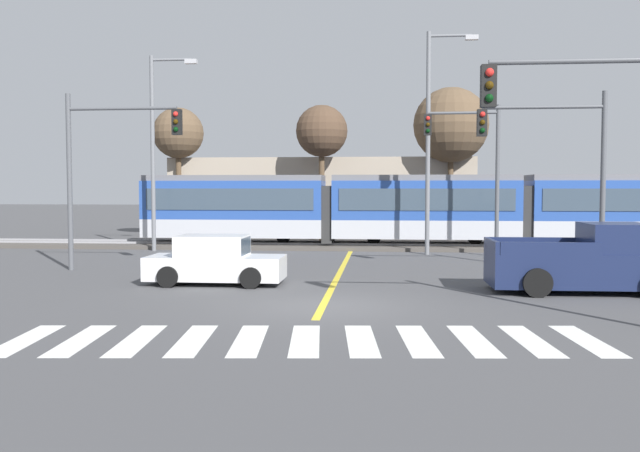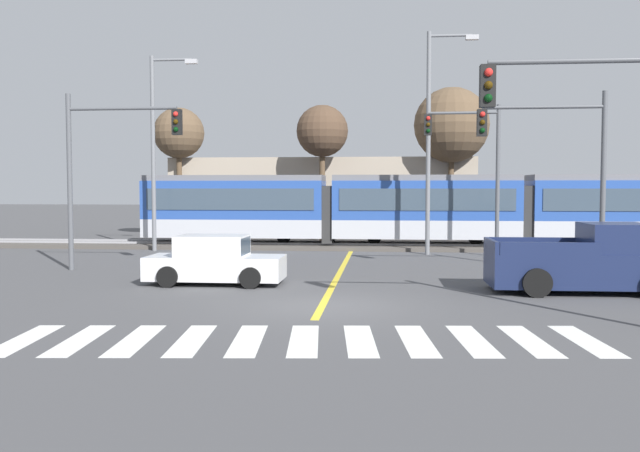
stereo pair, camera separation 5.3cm
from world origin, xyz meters
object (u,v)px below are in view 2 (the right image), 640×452
object	(u,v)px
bare_tree_far_west	(179,134)
light_rail_tram	(425,207)
sedan_crossing	(215,262)
traffic_light_far_right	(474,157)
traffic_light_near_right	(596,138)
traffic_light_mid_right	(560,155)
street_lamp_centre	(433,130)
traffic_light_mid_left	(107,155)
pickup_truck	(590,263)
bare_tree_east	(452,125)
street_lamp_west	(157,141)
bare_tree_west	(322,132)

from	to	relation	value
bare_tree_far_west	light_rail_tram	bearing A→B (deg)	-22.17
sedan_crossing	bare_tree_far_west	distance (m)	20.89
traffic_light_far_right	traffic_light_near_right	xyz separation A→B (m)	(0.59, -14.99, -0.29)
traffic_light_mid_right	traffic_light_near_right	world-z (taller)	traffic_light_mid_right
light_rail_tram	street_lamp_centre	size ratio (longest dim) A/B	2.84
traffic_light_mid_left	traffic_light_near_right	distance (m)	16.76
pickup_truck	bare_tree_far_west	distance (m)	27.15
sedan_crossing	traffic_light_near_right	world-z (taller)	traffic_light_near_right
light_rail_tram	traffic_light_near_right	world-z (taller)	traffic_light_near_right
light_rail_tram	bare_tree_east	distance (m)	7.56
light_rail_tram	traffic_light_mid_left	size ratio (longest dim) A/B	4.40
street_lamp_centre	street_lamp_west	bearing A→B (deg)	177.25
light_rail_tram	bare_tree_east	world-z (taller)	bare_tree_east
pickup_truck	traffic_light_mid_left	xyz separation A→B (m)	(-15.76, 3.70, 3.33)
sedan_crossing	traffic_light_mid_right	distance (m)	11.92
light_rail_tram	bare_tree_far_west	size ratio (longest dim) A/B	3.62
light_rail_tram	bare_tree_far_west	bearing A→B (deg)	157.83
bare_tree_far_west	bare_tree_west	distance (m)	8.75
sedan_crossing	light_rail_tram	bearing A→B (deg)	61.29
pickup_truck	sedan_crossing	bearing A→B (deg)	176.52
traffic_light_far_right	traffic_light_mid_left	xyz separation A→B (m)	(-13.77, -6.33, -0.14)
pickup_truck	bare_tree_far_west	xyz separation A→B (m)	(-18.02, 19.59, 5.32)
traffic_light_mid_left	street_lamp_centre	bearing A→B (deg)	30.19
traffic_light_near_right	street_lamp_west	world-z (taller)	street_lamp_west
light_rail_tram	traffic_light_mid_left	xyz separation A→B (m)	(-11.91, -10.12, 2.13)
pickup_truck	bare_tree_far_west	size ratio (longest dim) A/B	0.70
sedan_crossing	bare_tree_west	world-z (taller)	bare_tree_west
traffic_light_mid_right	street_lamp_centre	bearing A→B (deg)	117.65
bare_tree_west	bare_tree_east	distance (m)	7.43
bare_tree_west	traffic_light_mid_left	bearing A→B (deg)	-113.53
bare_tree_far_west	bare_tree_west	size ratio (longest dim) A/B	1.01
traffic_light_mid_right	street_lamp_centre	xyz separation A→B (m)	(-3.73, 7.12, 1.44)
pickup_truck	traffic_light_far_right	distance (m)	10.80
sedan_crossing	traffic_light_near_right	distance (m)	11.66
traffic_light_mid_right	street_lamp_west	xyz separation A→B (m)	(-16.50, 7.73, 1.09)
sedan_crossing	street_lamp_west	distance (m)	12.76
bare_tree_east	bare_tree_far_west	bearing A→B (deg)	-179.89
bare_tree_far_west	traffic_light_mid_left	bearing A→B (deg)	-81.91
street_lamp_west	traffic_light_mid_right	bearing A→B (deg)	-25.10
light_rail_tram	bare_tree_east	xyz separation A→B (m)	(1.81, 5.80, 4.50)
pickup_truck	traffic_light_far_right	bearing A→B (deg)	101.21
traffic_light_mid_left	traffic_light_far_right	bearing A→B (deg)	24.70
street_lamp_centre	bare_tree_east	xyz separation A→B (m)	(1.69, 8.93, 1.02)
street_lamp_centre	bare_tree_far_west	distance (m)	16.85
street_lamp_centre	bare_tree_far_west	world-z (taller)	street_lamp_centre
bare_tree_far_west	bare_tree_west	world-z (taller)	bare_tree_far_west
light_rail_tram	bare_tree_east	size ratio (longest dim) A/B	3.21
sedan_crossing	traffic_light_near_right	xyz separation A→B (m)	(9.65, -5.63, 3.33)
traffic_light_mid_right	bare_tree_east	distance (m)	16.36
light_rail_tram	pickup_truck	bearing A→B (deg)	-74.42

